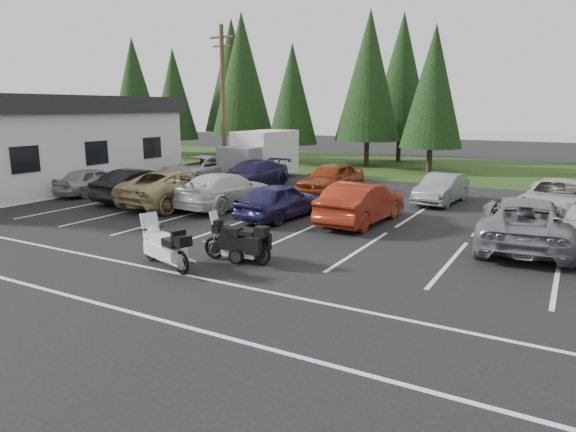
# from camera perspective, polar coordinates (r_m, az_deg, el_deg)

# --- Properties ---
(ground) EXTENTS (120.00, 120.00, 0.00)m
(ground) POSITION_cam_1_polar(r_m,az_deg,el_deg) (16.51, -3.73, -3.15)
(ground) COLOR black
(ground) RESTS_ON ground
(grass_strip) EXTENTS (80.00, 16.00, 0.01)m
(grass_strip) POSITION_cam_1_polar(r_m,az_deg,el_deg) (38.57, 16.24, 5.10)
(grass_strip) COLOR #1D3B12
(grass_strip) RESTS_ON ground
(lake_water) EXTENTS (70.00, 50.00, 0.02)m
(lake_water) POSITION_cam_1_polar(r_m,az_deg,el_deg) (68.62, 25.67, 7.21)
(lake_water) COLOR gray
(lake_water) RESTS_ON ground
(building) EXTENTS (10.60, 15.60, 4.90)m
(building) POSITION_cam_1_polar(r_m,az_deg,el_deg) (31.93, -27.80, 7.29)
(building) COLOR silver
(building) RESTS_ON ground
(utility_pole) EXTENTS (1.60, 0.26, 9.00)m
(utility_pole) POSITION_cam_1_polar(r_m,az_deg,el_deg) (31.51, -7.23, 12.61)
(utility_pole) COLOR #473321
(utility_pole) RESTS_ON ground
(box_truck) EXTENTS (2.40, 5.60, 2.90)m
(box_truck) POSITION_cam_1_polar(r_m,az_deg,el_deg) (30.91, -3.51, 6.66)
(box_truck) COLOR silver
(box_truck) RESTS_ON ground
(stall_markings) EXTENTS (32.00, 16.00, 0.01)m
(stall_markings) POSITION_cam_1_polar(r_m,az_deg,el_deg) (18.16, -0.27, -1.71)
(stall_markings) COLOR silver
(stall_markings) RESTS_ON ground
(conifer_0) EXTENTS (4.58, 4.58, 10.66)m
(conifer_0) POSITION_cam_1_polar(r_m,az_deg,el_deg) (51.36, -16.73, 13.64)
(conifer_0) COLOR #332316
(conifer_0) RESTS_ON ground
(conifer_1) EXTENTS (3.96, 3.96, 9.22)m
(conifer_1) POSITION_cam_1_polar(r_m,az_deg,el_deg) (46.25, -12.55, 13.05)
(conifer_1) COLOR #332316
(conifer_1) RESTS_ON ground
(conifer_2) EXTENTS (5.10, 5.10, 11.89)m
(conifer_2) POSITION_cam_1_polar(r_m,az_deg,el_deg) (43.87, -5.12, 15.39)
(conifer_2) COLOR #332316
(conifer_2) RESTS_ON ground
(conifer_3) EXTENTS (3.87, 3.87, 9.02)m
(conifer_3) POSITION_cam_1_polar(r_m,az_deg,el_deg) (39.71, 0.48, 13.37)
(conifer_3) COLOR #332316
(conifer_3) RESTS_ON ground
(conifer_4) EXTENTS (4.80, 4.80, 11.17)m
(conifer_4) POSITION_cam_1_polar(r_m,az_deg,el_deg) (38.81, 8.98, 15.13)
(conifer_4) COLOR #332316
(conifer_4) RESTS_ON ground
(conifer_5) EXTENTS (4.14, 4.14, 9.63)m
(conifer_5) POSITION_cam_1_polar(r_m,az_deg,el_deg) (36.02, 15.85, 13.65)
(conifer_5) COLOR #332316
(conifer_5) RESTS_ON ground
(conifer_back_a) EXTENTS (5.28, 5.28, 12.30)m
(conifer_back_a) POSITION_cam_1_polar(r_m,az_deg,el_deg) (49.61, -6.23, 15.25)
(conifer_back_a) COLOR #332316
(conifer_back_a) RESTS_ON ground
(conifer_back_b) EXTENTS (4.97, 4.97, 11.58)m
(conifer_back_b) POSITION_cam_1_polar(r_m,az_deg,el_deg) (42.84, 12.54, 15.01)
(conifer_back_b) COLOR #332316
(conifer_back_b) RESTS_ON ground
(car_near_0) EXTENTS (1.69, 4.04, 1.36)m
(car_near_0) POSITION_cam_1_polar(r_m,az_deg,el_deg) (27.62, -20.76, 3.67)
(car_near_0) COLOR #A0A1A5
(car_near_0) RESTS_ON ground
(car_near_1) EXTENTS (1.75, 4.63, 1.51)m
(car_near_1) POSITION_cam_1_polar(r_m,az_deg,el_deg) (24.95, -16.11, 3.34)
(car_near_1) COLOR black
(car_near_1) RESTS_ON ground
(car_near_2) EXTENTS (3.03, 6.02, 1.63)m
(car_near_2) POSITION_cam_1_polar(r_m,az_deg,el_deg) (23.46, -11.87, 3.18)
(car_near_2) COLOR tan
(car_near_2) RESTS_ON ground
(car_near_3) EXTENTS (2.44, 5.35, 1.52)m
(car_near_3) POSITION_cam_1_polar(r_m,az_deg,el_deg) (22.58, -6.87, 2.87)
(car_near_3) COLOR silver
(car_near_3) RESTS_ON ground
(car_near_4) EXTENTS (2.09, 4.36, 1.44)m
(car_near_4) POSITION_cam_1_polar(r_m,az_deg,el_deg) (20.12, -0.93, 1.72)
(car_near_4) COLOR #1D1E49
(car_near_4) RESTS_ON ground
(car_near_5) EXTENTS (1.91, 4.85, 1.57)m
(car_near_5) POSITION_cam_1_polar(r_m,az_deg,el_deg) (19.50, 8.18, 1.47)
(car_near_5) COLOR maroon
(car_near_5) RESTS_ON ground
(car_near_6) EXTENTS (3.13, 5.89, 1.58)m
(car_near_6) POSITION_cam_1_polar(r_m,az_deg,el_deg) (17.67, 24.77, -0.60)
(car_near_6) COLOR slate
(car_near_6) RESTS_ON ground
(car_far_0) EXTENTS (3.17, 5.90, 1.58)m
(car_far_0) POSITION_cam_1_polar(r_m,az_deg,el_deg) (29.93, -9.70, 5.06)
(car_far_0) COLOR silver
(car_far_0) RESTS_ON ground
(car_far_1) EXTENTS (2.37, 5.30, 1.51)m
(car_far_1) POSITION_cam_1_polar(r_m,az_deg,el_deg) (27.63, -4.08, 4.57)
(car_far_1) COLOR #1E1A43
(car_far_1) RESTS_ON ground
(car_far_2) EXTENTS (2.24, 4.80, 1.59)m
(car_far_2) POSITION_cam_1_polar(r_m,az_deg,el_deg) (25.86, 4.77, 4.14)
(car_far_2) COLOR maroon
(car_far_2) RESTS_ON ground
(car_far_3) EXTENTS (1.76, 4.17, 1.34)m
(car_far_3) POSITION_cam_1_polar(r_m,az_deg,el_deg) (24.44, 16.68, 2.93)
(car_far_3) COLOR slate
(car_far_3) RESTS_ON ground
(car_far_4) EXTENTS (2.83, 5.45, 1.47)m
(car_far_4) POSITION_cam_1_polar(r_m,az_deg,el_deg) (23.27, 27.69, 1.78)
(car_far_4) COLOR #BCB5AD
(car_far_4) RESTS_ON ground
(touring_motorcycle) EXTENTS (2.71, 1.56, 1.43)m
(touring_motorcycle) POSITION_cam_1_polar(r_m,az_deg,el_deg) (14.31, -13.54, -2.87)
(touring_motorcycle) COLOR silver
(touring_motorcycle) RESTS_ON ground
(cargo_trailer) EXTENTS (1.59, 0.97, 0.71)m
(cargo_trailer) POSITION_cam_1_polar(r_m,az_deg,el_deg) (14.77, -4.99, -3.56)
(cargo_trailer) COLOR silver
(cargo_trailer) RESTS_ON ground
(adventure_motorcycle) EXTENTS (2.43, 1.00, 1.45)m
(adventure_motorcycle) POSITION_cam_1_polar(r_m,az_deg,el_deg) (14.48, -5.74, -2.38)
(adventure_motorcycle) COLOR black
(adventure_motorcycle) RESTS_ON ground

